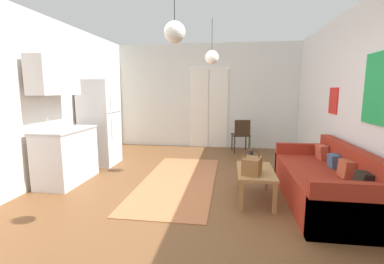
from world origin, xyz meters
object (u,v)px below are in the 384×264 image
(bamboo_vase, at_px, (250,159))
(pendant_lamp_near, at_px, (175,32))
(accent_chair, at_px, (241,134))
(pendant_lamp_far, at_px, (212,57))
(handbag, at_px, (252,166))
(couch, at_px, (326,184))
(refrigerator, at_px, (100,123))
(coffee_table, at_px, (255,174))

(bamboo_vase, height_order, pendant_lamp_near, pendant_lamp_near)
(accent_chair, distance_m, pendant_lamp_far, 2.53)
(bamboo_vase, height_order, pendant_lamp_far, pendant_lamp_far)
(handbag, bearing_deg, couch, 10.74)
(pendant_lamp_far, bearing_deg, bamboo_vase, -56.90)
(refrigerator, bearing_deg, pendant_lamp_near, -49.14)
(accent_chair, bearing_deg, pendant_lamp_far, 61.15)
(accent_chair, bearing_deg, coffee_table, 81.41)
(couch, xyz_separation_m, bamboo_vase, (-1.02, 0.12, 0.28))
(refrigerator, bearing_deg, coffee_table, -25.61)
(coffee_table, bearing_deg, accent_chair, 91.76)
(coffee_table, height_order, accent_chair, accent_chair)
(bamboo_vase, distance_m, refrigerator, 3.25)
(refrigerator, xyz_separation_m, accent_chair, (2.93, 1.48, -0.40))
(coffee_table, height_order, pendant_lamp_far, pendant_lamp_far)
(coffee_table, xyz_separation_m, pendant_lamp_near, (-0.93, -0.97, 1.73))
(couch, xyz_separation_m, coffee_table, (-0.95, -0.01, 0.10))
(refrigerator, distance_m, pendant_lamp_far, 2.65)
(handbag, distance_m, accent_chair, 3.12)
(accent_chair, relative_size, pendant_lamp_near, 1.11)
(coffee_table, bearing_deg, refrigerator, 154.39)
(bamboo_vase, distance_m, pendant_lamp_far, 1.92)
(couch, distance_m, bamboo_vase, 1.07)
(refrigerator, relative_size, pendant_lamp_near, 2.34)
(couch, bearing_deg, coffee_table, -179.65)
(couch, distance_m, pendant_lamp_near, 2.80)
(accent_chair, bearing_deg, refrigerator, 16.42)
(coffee_table, xyz_separation_m, pendant_lamp_far, (-0.71, 1.09, 1.72))
(handbag, relative_size, accent_chair, 0.41)
(couch, relative_size, pendant_lamp_far, 2.71)
(coffee_table, height_order, pendant_lamp_near, pendant_lamp_near)
(coffee_table, height_order, handbag, handbag)
(coffee_table, bearing_deg, pendant_lamp_far, 122.90)
(pendant_lamp_near, bearing_deg, coffee_table, 46.06)
(coffee_table, distance_m, accent_chair, 2.93)
(coffee_table, xyz_separation_m, handbag, (-0.07, -0.19, 0.17))
(refrigerator, xyz_separation_m, pendant_lamp_far, (2.32, -0.36, 1.23))
(pendant_lamp_far, bearing_deg, couch, -33.26)
(couch, bearing_deg, handbag, -169.26)
(coffee_table, bearing_deg, couch, 0.35)
(coffee_table, distance_m, pendant_lamp_far, 2.16)
(couch, relative_size, bamboo_vase, 4.42)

